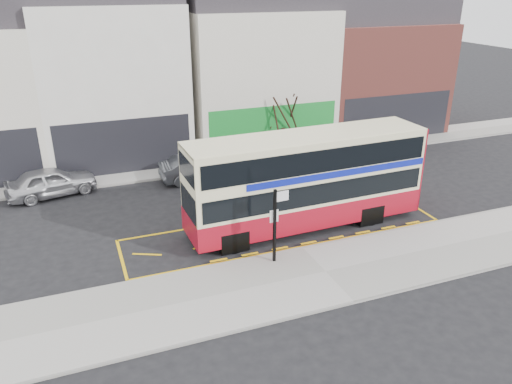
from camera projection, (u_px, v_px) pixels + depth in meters
name	position (u px, v px, depth m)	size (l,w,h in m)	color
ground	(299.00, 246.00, 20.68)	(120.00, 120.00, 0.00)	black
pavement	(325.00, 273.00, 18.67)	(40.00, 4.00, 0.15)	#9E9B96
kerb	(303.00, 249.00, 20.33)	(40.00, 0.15, 0.15)	gray
far_pavement	(220.00, 162.00, 30.10)	(50.00, 3.00, 0.15)	#9E9B96
road_markings	(283.00, 230.00, 22.05)	(14.00, 3.40, 0.01)	#ECB70C
terrace_left	(110.00, 69.00, 29.66)	(8.00, 8.01, 11.80)	silver
terrace_green_shop	(251.00, 65.00, 32.72)	(9.00, 8.01, 11.30)	beige
terrace_right	(368.00, 65.00, 35.87)	(9.00, 8.01, 10.30)	#9E483F
double_decker_bus	(307.00, 179.00, 21.61)	(10.65, 2.73, 4.23)	beige
bus_stop_post	(276.00, 219.00, 18.67)	(0.75, 0.14, 2.99)	black
car_silver	(51.00, 182.00, 25.30)	(1.77, 4.39, 1.50)	#BBBBC0
car_grey	(201.00, 167.00, 27.34)	(1.55, 4.44, 1.46)	#494C51
car_white	(384.00, 142.00, 31.58)	(2.10, 5.17, 1.50)	silver
street_tree_right	(284.00, 103.00, 29.96)	(2.28, 2.28, 4.92)	black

